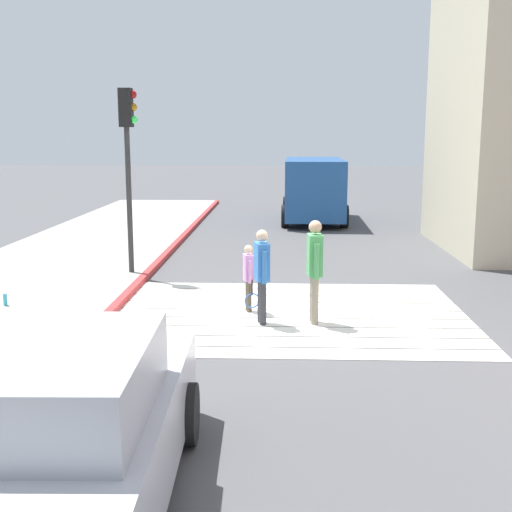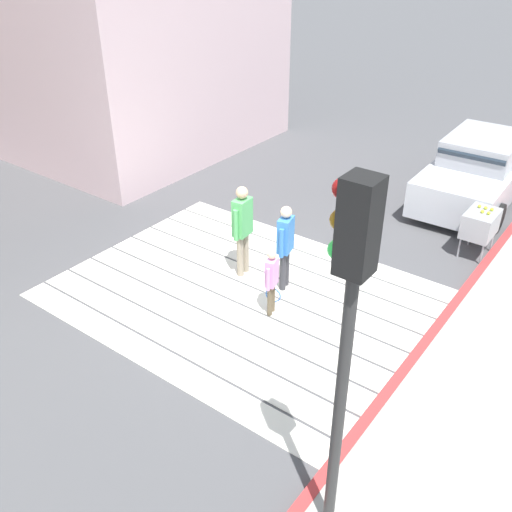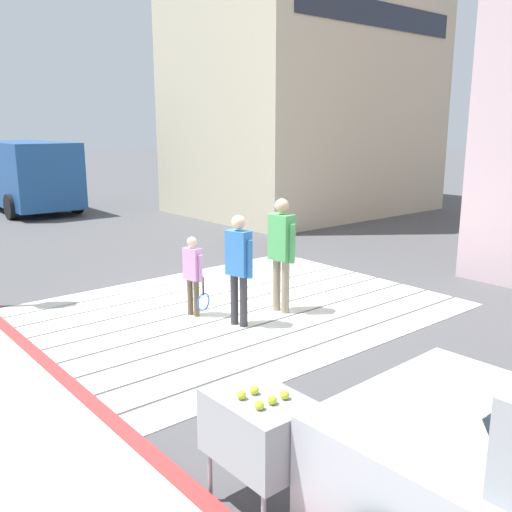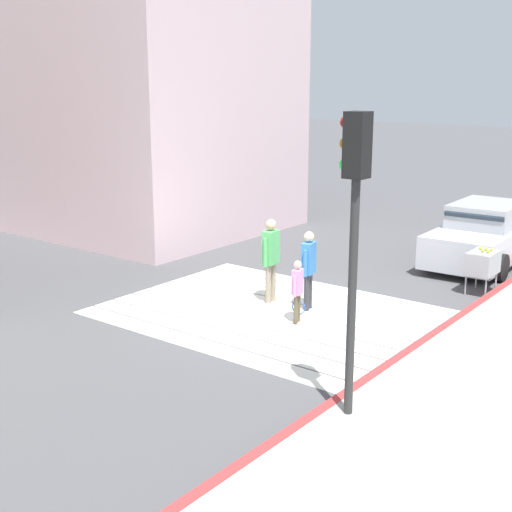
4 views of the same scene
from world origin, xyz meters
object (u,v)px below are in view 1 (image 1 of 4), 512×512
Objects in this scene: tennis_ball_cart at (58,344)px; van_down_street at (314,188)px; car_parked_near_curb at (62,437)px; pedestrian_child_with_racket at (249,275)px; traffic_light_corner at (128,144)px; water_bottle at (5,300)px; pedestrian_adult_lead at (262,270)px; pedestrian_adult_trailing at (315,264)px.

van_down_street is at bearing 76.86° from tennis_ball_cart.
tennis_ball_cart is at bearing 109.38° from car_parked_near_curb.
tennis_ball_cart is 4.62m from pedestrian_child_with_racket.
traffic_light_corner is 19.27× the size of water_bottle.
van_down_street is 13.83m from pedestrian_adult_lead.
traffic_light_corner is 4.68m from pedestrian_child_with_racket.
tennis_ball_cart is 0.56× the size of pedestrian_adult_trailing.
car_parked_near_curb is 6.06m from pedestrian_adult_lead.
car_parked_near_curb is 6.42m from pedestrian_adult_trailing.
traffic_light_corner reaches higher than pedestrian_adult_trailing.
car_parked_near_curb reaches higher than water_bottle.
van_down_street is at bearing 64.22° from water_bottle.
water_bottle is at bearing -177.89° from pedestrian_child_with_racket.
pedestrian_adult_trailing is 1.44× the size of pedestrian_child_with_racket.
pedestrian_adult_lead is at bearing -96.51° from van_down_street.
pedestrian_adult_lead is (-1.57, -13.73, -0.32)m from van_down_street.
van_down_street is 2.91× the size of pedestrian_adult_trailing.
van_down_street is at bearing 83.49° from pedestrian_adult_lead.
water_bottle is at bearing 174.51° from pedestrian_adult_trailing.
water_bottle is 0.12× the size of pedestrian_adult_trailing.
pedestrian_child_with_racket is at bearing -45.93° from traffic_light_corner.
pedestrian_adult_trailing is at bearing 4.79° from pedestrian_adult_lead.
pedestrian_child_with_racket is (4.50, 0.17, 0.47)m from water_bottle.
pedestrian_adult_lead is at bearing -71.28° from pedestrian_child_with_racket.
water_bottle is 5.75m from pedestrian_adult_trailing.
van_down_street is 11.20m from traffic_light_corner.
car_parked_near_curb is 1.03× the size of traffic_light_corner.
tennis_ball_cart is at bearing -103.14° from van_down_street.
pedestrian_adult_lead reaches higher than tennis_ball_cart.
pedestrian_adult_trailing reaches higher than water_bottle.
van_down_street is 4.18× the size of pedestrian_child_with_racket.
tennis_ball_cart is at bearing -117.68° from pedestrian_child_with_racket.
car_parked_near_curb is at bearing -70.62° from tennis_ball_cart.
car_parked_near_curb reaches higher than pedestrian_child_with_racket.
pedestrian_adult_trailing is (2.41, 5.94, 0.32)m from car_parked_near_curb.
pedestrian_child_with_racket is at bearing 108.72° from pedestrian_adult_lead.
pedestrian_child_with_racket is (2.82, -2.92, -2.33)m from traffic_light_corner.
tennis_ball_cart is at bearing -134.43° from pedestrian_adult_trailing.
traffic_light_corner is 3.38× the size of pedestrian_child_with_racket.
pedestrian_adult_trailing is (5.67, -0.55, 0.82)m from water_bottle.
tennis_ball_cart is (-0.90, 2.56, -0.04)m from car_parked_near_curb.
pedestrian_adult_lead is 0.87m from pedestrian_child_with_racket.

